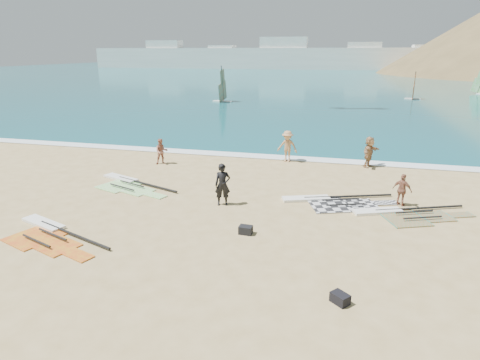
% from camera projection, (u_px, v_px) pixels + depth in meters
% --- Properties ---
extents(ground, '(300.00, 300.00, 0.00)m').
position_uv_depth(ground, '(239.00, 238.00, 15.21)').
color(ground, tan).
rests_on(ground, ground).
extents(sea, '(300.00, 240.00, 0.06)m').
position_uv_depth(sea, '(334.00, 72.00, 137.08)').
color(sea, '#0D5260').
rests_on(sea, ground).
extents(surf_line, '(300.00, 1.20, 0.04)m').
position_uv_depth(surf_line, '(285.00, 158.00, 26.56)').
color(surf_line, white).
rests_on(surf_line, ground).
extents(far_town, '(160.00, 8.00, 12.00)m').
position_uv_depth(far_town, '(294.00, 57.00, 155.97)').
color(far_town, white).
rests_on(far_town, ground).
extents(rig_grey, '(5.44, 3.19, 0.20)m').
position_uv_depth(rig_grey, '(331.00, 201.00, 18.79)').
color(rig_grey, '#242326').
rests_on(rig_grey, ground).
extents(rig_green, '(5.11, 3.15, 0.20)m').
position_uv_depth(rig_green, '(127.00, 184.00, 21.29)').
color(rig_green, '#55D320').
rests_on(rig_green, ground).
extents(rig_orange, '(5.18, 3.16, 0.20)m').
position_uv_depth(rig_orange, '(404.00, 214.00, 17.33)').
color(rig_orange, '#FC4500').
rests_on(rig_orange, ground).
extents(rig_red, '(5.05, 3.06, 0.20)m').
position_uv_depth(rig_red, '(48.00, 234.00, 15.48)').
color(rig_red, red).
rests_on(rig_red, ground).
extents(gear_bag_near, '(0.53, 0.40, 0.32)m').
position_uv_depth(gear_bag_near, '(246.00, 230.00, 15.54)').
color(gear_bag_near, black).
rests_on(gear_bag_near, ground).
extents(gear_bag_far, '(0.61, 0.59, 0.30)m').
position_uv_depth(gear_bag_far, '(340.00, 298.00, 11.25)').
color(gear_bag_far, black).
rests_on(gear_bag_far, ground).
extents(person_wetsuit, '(0.82, 0.66, 1.95)m').
position_uv_depth(person_wetsuit, '(223.00, 185.00, 18.22)').
color(person_wetsuit, black).
rests_on(person_wetsuit, ground).
extents(beachgoer_left, '(0.98, 0.92, 1.61)m').
position_uv_depth(beachgoer_left, '(161.00, 151.00, 25.01)').
color(beachgoer_left, '#AC6B56').
rests_on(beachgoer_left, ground).
extents(beachgoer_mid, '(1.41, 0.96, 2.01)m').
position_uv_depth(beachgoer_mid, '(287.00, 146.00, 25.46)').
color(beachgoer_mid, tan).
rests_on(beachgoer_mid, ground).
extents(beachgoer_back, '(0.95, 0.76, 1.51)m').
position_uv_depth(beachgoer_back, '(402.00, 190.00, 18.21)').
color(beachgoer_back, '#945B43').
rests_on(beachgoer_back, ground).
extents(beachgoer_right, '(1.32, 1.80, 1.89)m').
position_uv_depth(beachgoer_right, '(369.00, 152.00, 24.32)').
color(beachgoer_right, '#A0744B').
rests_on(beachgoer_right, ground).
extents(windsurfer_left, '(2.76, 3.34, 4.97)m').
position_uv_depth(windsurfer_left, '(223.00, 92.00, 55.54)').
color(windsurfer_left, white).
rests_on(windsurfer_left, ground).
extents(windsurfer_centre, '(2.30, 2.68, 4.05)m').
position_uv_depth(windsurfer_centre, '(414.00, 91.00, 58.68)').
color(windsurfer_centre, white).
rests_on(windsurfer_centre, ground).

